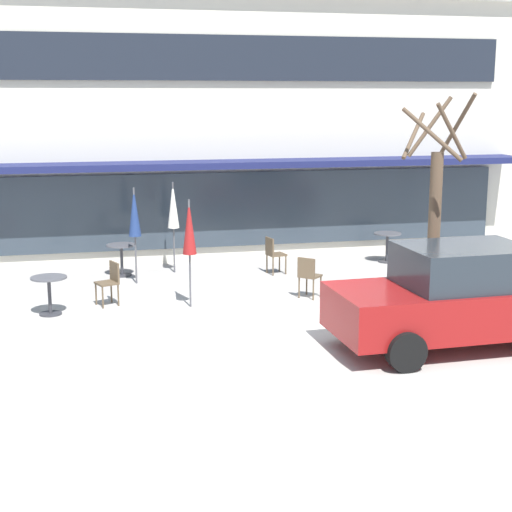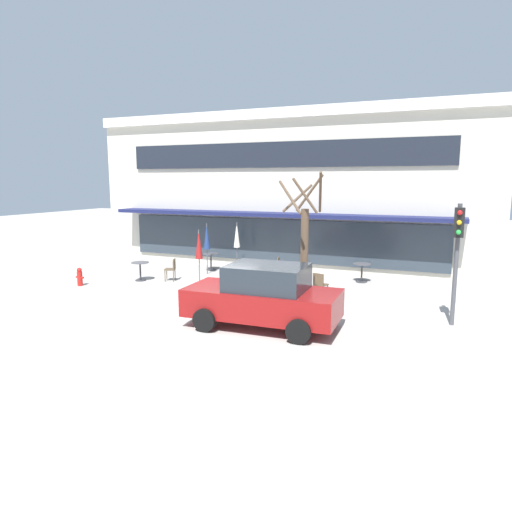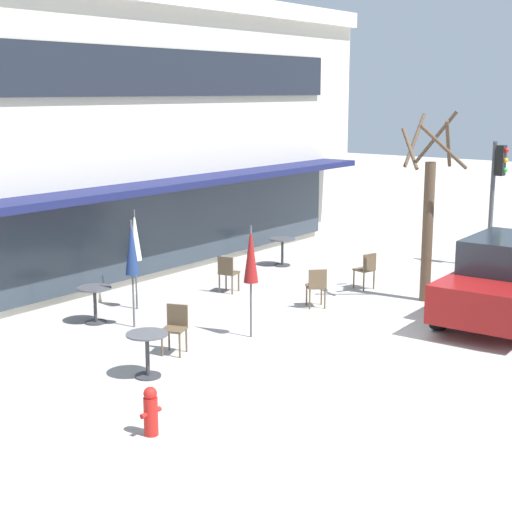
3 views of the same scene
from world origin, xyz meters
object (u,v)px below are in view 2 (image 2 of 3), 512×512
(cafe_table_near_wall, at_px, (211,259))
(parked_sedan, at_px, (263,296))
(cafe_chair_2, at_px, (281,266))
(cafe_table_by_tree, at_px, (362,269))
(patio_umbrella_corner_open, at_px, (199,245))
(street_tree, at_px, (304,248))
(fire_hydrant, at_px, (80,277))
(traffic_light_pole, at_px, (457,244))
(cafe_chair_1, at_px, (320,283))
(cafe_chair_0, at_px, (172,268))
(patio_umbrella_green_folded, at_px, (237,235))
(cafe_table_streetside, at_px, (140,268))
(cafe_chair_3, at_px, (263,278))
(patio_umbrella_cream_folded, at_px, (207,237))

(cafe_table_near_wall, relative_size, parked_sedan, 0.18)
(cafe_chair_2, bearing_deg, parked_sedan, -74.64)
(cafe_chair_2, bearing_deg, cafe_table_by_tree, 12.02)
(cafe_table_near_wall, height_order, cafe_table_by_tree, same)
(patio_umbrella_corner_open, relative_size, street_tree, 0.51)
(street_tree, xyz_separation_m, fire_hydrant, (-8.92, -0.13, -1.61))
(cafe_table_near_wall, bearing_deg, patio_umbrella_corner_open, -69.10)
(traffic_light_pole, bearing_deg, cafe_chair_2, 148.65)
(cafe_table_near_wall, relative_size, cafe_chair_1, 0.85)
(cafe_table_by_tree, xyz_separation_m, cafe_chair_0, (-7.13, -2.70, 0.01))
(cafe_chair_1, relative_size, parked_sedan, 0.21)
(patio_umbrella_green_folded, xyz_separation_m, fire_hydrant, (-4.42, -4.84, -1.27))
(cafe_table_streetside, relative_size, cafe_chair_3, 0.85)
(cafe_table_near_wall, height_order, cafe_chair_3, cafe_chair_3)
(patio_umbrella_cream_folded, bearing_deg, cafe_table_by_tree, 8.17)
(patio_umbrella_green_folded, relative_size, parked_sedan, 0.52)
(cafe_chair_1, distance_m, parked_sedan, 3.73)
(patio_umbrella_green_folded, height_order, cafe_chair_2, patio_umbrella_green_folded)
(cafe_chair_2, bearing_deg, traffic_light_pole, -31.35)
(cafe_chair_0, relative_size, cafe_chair_3, 1.00)
(cafe_chair_1, bearing_deg, patio_umbrella_corner_open, -178.81)
(cafe_chair_2, distance_m, cafe_chair_3, 2.41)
(patio_umbrella_corner_open, bearing_deg, cafe_chair_1, 1.19)
(cafe_table_streetside, height_order, street_tree, street_tree)
(patio_umbrella_cream_folded, bearing_deg, fire_hydrant, -131.37)
(traffic_light_pole, bearing_deg, cafe_chair_1, 160.19)
(cafe_table_by_tree, bearing_deg, fire_hydrant, -154.01)
(cafe_table_streetside, xyz_separation_m, traffic_light_pole, (11.63, -1.46, 1.78))
(cafe_chair_3, bearing_deg, traffic_light_pole, -13.75)
(cafe_table_near_wall, height_order, patio_umbrella_cream_folded, patio_umbrella_cream_folded)
(fire_hydrant, bearing_deg, cafe_table_streetside, 46.20)
(cafe_table_by_tree, relative_size, cafe_chair_2, 0.85)
(traffic_light_pole, bearing_deg, fire_hydrant, -179.13)
(cafe_table_streetside, bearing_deg, cafe_chair_2, 25.90)
(patio_umbrella_cream_folded, distance_m, cafe_chair_0, 2.19)
(patio_umbrella_cream_folded, relative_size, cafe_chair_1, 2.47)
(patio_umbrella_green_folded, bearing_deg, traffic_light_pole, -27.80)
(cafe_chair_3, bearing_deg, cafe_chair_2, 93.80)
(patio_umbrella_corner_open, xyz_separation_m, cafe_chair_1, (4.67, 0.10, -1.10))
(parked_sedan, distance_m, street_tree, 2.41)
(cafe_chair_3, relative_size, traffic_light_pole, 0.26)
(cafe_table_by_tree, distance_m, cafe_chair_3, 4.32)
(cafe_table_by_tree, height_order, fire_hydrant, cafe_table_by_tree)
(cafe_table_streetside, bearing_deg, cafe_chair_3, 1.00)
(street_tree, bearing_deg, cafe_chair_1, 86.35)
(cafe_chair_1, relative_size, traffic_light_pole, 0.26)
(patio_umbrella_cream_folded, xyz_separation_m, street_tree, (5.49, -3.77, 0.34))
(cafe_chair_0, bearing_deg, cafe_table_streetside, -158.30)
(cafe_chair_0, xyz_separation_m, cafe_chair_2, (3.95, 2.02, 0.00))
(cafe_chair_3, xyz_separation_m, parked_sedan, (1.52, -3.70, 0.35))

